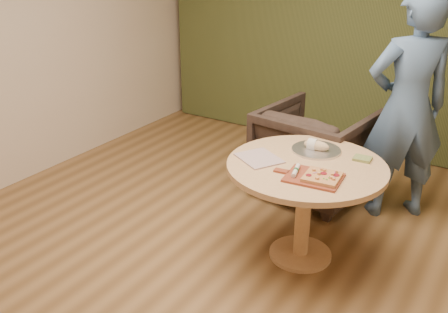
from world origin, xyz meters
The scene contains 12 objects.
room_shell centered at (0.00, 0.00, 1.40)m, with size 5.04×6.04×2.84m.
curtain centered at (0.00, 2.90, 1.40)m, with size 4.80×0.14×2.78m, color #353D1B.
pedestal_table centered at (0.34, 0.62, 0.61)m, with size 1.10×1.10×0.75m.
pizza_paddle centered at (0.46, 0.43, 0.76)m, with size 0.46×0.31×0.01m.
flatbread_pizza centered at (0.52, 0.44, 0.78)m, with size 0.24×0.24×0.04m.
cutlery_roll centered at (0.34, 0.43, 0.78)m, with size 0.07×0.20×0.03m.
newspaper centered at (0.02, 0.52, 0.76)m, with size 0.30×0.25×0.01m, color beige.
serving_tray centered at (0.30, 0.87, 0.76)m, with size 0.36×0.36×0.02m.
bread_roll centered at (0.29, 0.87, 0.79)m, with size 0.19×0.09×0.09m.
green_packet centered at (0.64, 0.89, 0.76)m, with size 0.12×0.10×0.02m, color #5B682E.
armchair centered at (0.02, 1.61, 0.46)m, with size 0.89×0.83×0.91m, color black.
person_standing centered at (0.73, 1.65, 0.94)m, with size 0.69×0.45×1.88m, color #476386.
Camera 1 is at (1.52, -2.31, 2.16)m, focal length 40.00 mm.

